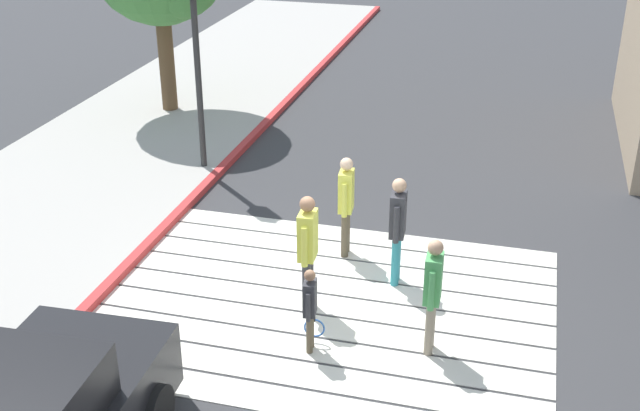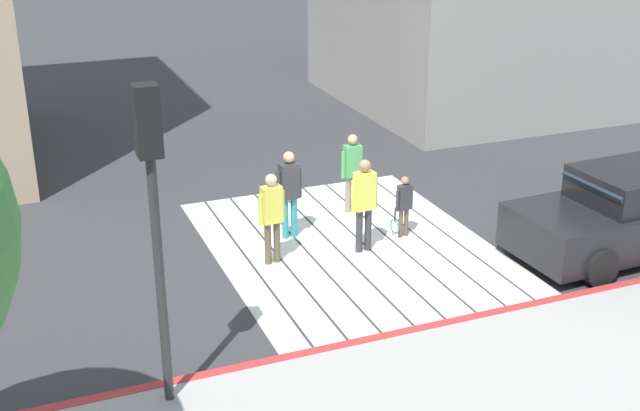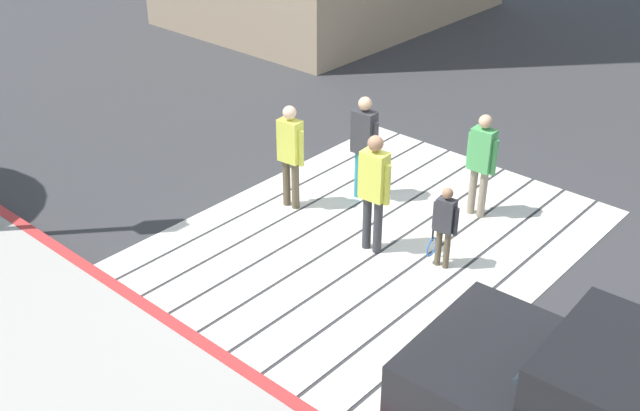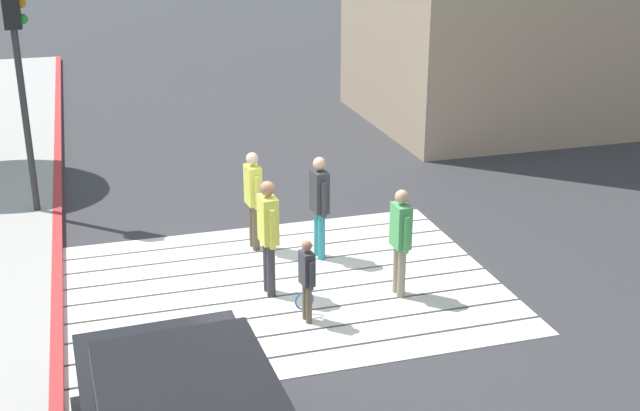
# 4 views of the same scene
# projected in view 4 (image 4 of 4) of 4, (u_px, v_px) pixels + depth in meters

# --- Properties ---
(ground_plane) EXTENTS (120.00, 120.00, 0.00)m
(ground_plane) POSITION_uv_depth(u_px,v_px,m) (283.00, 287.00, 12.34)
(ground_plane) COLOR #38383A
(crosswalk_stripes) EXTENTS (6.40, 4.90, 0.01)m
(crosswalk_stripes) POSITION_uv_depth(u_px,v_px,m) (283.00, 287.00, 12.34)
(crosswalk_stripes) COLOR silver
(crosswalk_stripes) RESTS_ON ground
(curb_painted) EXTENTS (0.16, 40.00, 0.13)m
(curb_painted) POSITION_uv_depth(u_px,v_px,m) (57.00, 313.00, 11.45)
(curb_painted) COLOR #BC3333
(curb_painted) RESTS_ON ground
(traffic_light_corner) EXTENTS (0.39, 0.28, 4.24)m
(traffic_light_corner) POSITION_uv_depth(u_px,v_px,m) (18.00, 50.00, 14.04)
(traffic_light_corner) COLOR #2D2D2D
(traffic_light_corner) RESTS_ON ground
(pedestrian_adult_lead) EXTENTS (0.25, 0.51, 1.76)m
(pedestrian_adult_lead) POSITION_uv_depth(u_px,v_px,m) (268.00, 230.00, 11.79)
(pedestrian_adult_lead) COLOR #333338
(pedestrian_adult_lead) RESTS_ON ground
(pedestrian_adult_trailing) EXTENTS (0.25, 0.49, 1.67)m
(pedestrian_adult_trailing) POSITION_uv_depth(u_px,v_px,m) (253.00, 194.00, 13.36)
(pedestrian_adult_trailing) COLOR brown
(pedestrian_adult_trailing) RESTS_ON ground
(pedestrian_adult_side) EXTENTS (0.22, 0.48, 1.64)m
(pedestrian_adult_side) POSITION_uv_depth(u_px,v_px,m) (401.00, 235.00, 11.78)
(pedestrian_adult_side) COLOR gray
(pedestrian_adult_side) RESTS_ON ground
(pedestrian_teen_behind) EXTENTS (0.24, 0.50, 1.71)m
(pedestrian_teen_behind) POSITION_uv_depth(u_px,v_px,m) (319.00, 200.00, 13.01)
(pedestrian_teen_behind) COLOR teal
(pedestrian_teen_behind) RESTS_ON ground
(pedestrian_child_with_racket) EXTENTS (0.28, 0.39, 1.21)m
(pedestrian_child_with_racket) POSITION_uv_depth(u_px,v_px,m) (307.00, 277.00, 11.13)
(pedestrian_child_with_racket) COLOR brown
(pedestrian_child_with_racket) RESTS_ON ground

